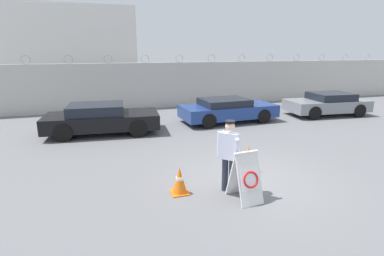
% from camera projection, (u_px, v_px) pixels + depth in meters
% --- Properties ---
extents(ground_plane, '(90.00, 90.00, 0.00)m').
position_uv_depth(ground_plane, '(253.00, 179.00, 8.12)').
color(ground_plane, slate).
extents(perimeter_wall, '(36.00, 0.30, 3.14)m').
position_uv_depth(perimeter_wall, '(163.00, 85.00, 18.05)').
color(perimeter_wall, beige).
rests_on(perimeter_wall, ground_plane).
extents(building_block, '(7.91, 6.86, 6.08)m').
position_uv_depth(building_block, '(75.00, 55.00, 21.21)').
color(building_block, silver).
rests_on(building_block, ground_plane).
extents(barricade_sign, '(0.64, 0.84, 1.18)m').
position_uv_depth(barricade_sign, '(246.00, 176.00, 6.86)').
color(barricade_sign, white).
rests_on(barricade_sign, ground_plane).
extents(security_guard, '(0.51, 0.65, 1.80)m').
position_uv_depth(security_guard, '(229.00, 152.00, 7.19)').
color(security_guard, '#232838').
rests_on(security_guard, ground_plane).
extents(traffic_cone_near, '(0.42, 0.42, 0.67)m').
position_uv_depth(traffic_cone_near, '(180.00, 180.00, 7.25)').
color(traffic_cone_near, orange).
rests_on(traffic_cone_near, ground_plane).
extents(traffic_cone_mid, '(0.36, 0.36, 0.81)m').
position_uv_depth(traffic_cone_mid, '(248.00, 158.00, 8.55)').
color(traffic_cone_mid, orange).
rests_on(traffic_cone_mid, ground_plane).
extents(parked_car_front_coupe, '(4.71, 2.33, 1.25)m').
position_uv_depth(parked_car_front_coupe, '(101.00, 118.00, 12.44)').
color(parked_car_front_coupe, black).
rests_on(parked_car_front_coupe, ground_plane).
extents(parked_car_rear_sedan, '(4.68, 2.19, 1.14)m').
position_uv_depth(parked_car_rear_sedan, '(227.00, 109.00, 14.53)').
color(parked_car_rear_sedan, black).
rests_on(parked_car_rear_sedan, ground_plane).
extents(parked_car_far_side, '(4.38, 2.27, 1.19)m').
position_uv_depth(parked_car_far_side, '(327.00, 104.00, 16.04)').
color(parked_car_far_side, black).
rests_on(parked_car_far_side, ground_plane).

